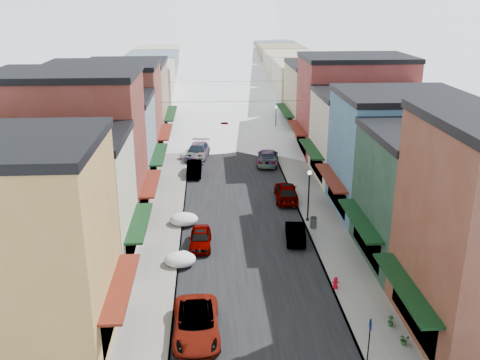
{
  "coord_description": "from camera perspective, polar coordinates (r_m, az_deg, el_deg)",
  "views": [
    {
      "loc": [
        -2.76,
        -21.49,
        18.03
      ],
      "look_at": [
        0.0,
        23.54,
        2.27
      ],
      "focal_mm": 40.0,
      "sensor_mm": 36.0,
      "label": 1
    }
  ],
  "objects": [
    {
      "name": "streetlamp_near",
      "position": [
        44.1,
        7.36,
        -0.99
      ],
      "size": [
        0.36,
        0.36,
        4.35
      ],
      "color": "black",
      "rests_on": "sidewalk_right"
    },
    {
      "name": "car_dark_hatch",
      "position": [
        56.18,
        -4.91,
        1.21
      ],
      "size": [
        1.54,
        4.29,
        1.41
      ],
      "primitive_type": "imported",
      "rotation": [
        0.0,
        0.0,
        -0.01
      ],
      "color": "black",
      "rests_on": "ground"
    },
    {
      "name": "bldg_l_brick_near",
      "position": [
        44.96,
        -17.48,
        3.17
      ],
      "size": [
        12.3,
        8.2,
        12.5
      ],
      "color": "maroon",
      "rests_on": "ground"
    },
    {
      "name": "snow_pile_mid",
      "position": [
        44.39,
        -5.97,
        -4.16
      ],
      "size": [
        2.33,
        2.64,
        0.99
      ],
      "color": "white",
      "rests_on": "ground"
    },
    {
      "name": "bldg_r_blue",
      "position": [
        47.15,
        16.43,
        2.73
      ],
      "size": [
        11.3,
        9.2,
        10.5
      ],
      "color": "teal",
      "rests_on": "ground"
    },
    {
      "name": "mountain_ridge",
      "position": [
        299.16,
        -7.08,
        18.41
      ],
      "size": [
        670.0,
        340.0,
        34.0
      ],
      "color": "silver",
      "rests_on": "ground"
    },
    {
      "name": "car_lane_white",
      "position": [
        93.62,
        -1.38,
        8.67
      ],
      "size": [
        3.07,
        6.23,
        1.7
      ],
      "primitive_type": "imported",
      "rotation": [
        0.0,
        0.0,
        3.1
      ],
      "color": "silver",
      "rests_on": "ground"
    },
    {
      "name": "curb_right",
      "position": [
        83.81,
        1.93,
        6.87
      ],
      "size": [
        0.1,
        160.0,
        0.15
      ],
      "primitive_type": "cube",
      "color": "slate",
      "rests_on": "ground"
    },
    {
      "name": "planter_far",
      "position": [
        32.52,
        15.75,
        -14.27
      ],
      "size": [
        0.4,
        0.4,
        0.62
      ],
      "primitive_type": "imported",
      "rotation": [
        0.0,
        0.0,
        0.19
      ],
      "color": "#285527",
      "rests_on": "sidewalk_right"
    },
    {
      "name": "bldg_l_tan",
      "position": [
        71.47,
        -11.97,
        8.34
      ],
      "size": [
        11.3,
        11.2,
        10.0
      ],
      "color": "#927360",
      "rests_on": "ground"
    },
    {
      "name": "trash_can",
      "position": [
        43.55,
        7.83,
        -4.51
      ],
      "size": [
        0.54,
        0.54,
        0.92
      ],
      "color": "#545659",
      "rests_on": "sidewalk_right"
    },
    {
      "name": "fire_hydrant",
      "position": [
        35.4,
        10.15,
        -10.75
      ],
      "size": [
        0.46,
        0.35,
        0.79
      ],
      "color": "red",
      "rests_on": "sidewalk_right"
    },
    {
      "name": "car_silver_wagon",
      "position": [
        61.84,
        -4.55,
        3.06
      ],
      "size": [
        3.16,
        6.13,
        1.7
      ],
      "primitive_type": "imported",
      "rotation": [
        0.0,
        0.0,
        -0.14
      ],
      "color": "#9A9EA2",
      "rests_on": "ground"
    },
    {
      "name": "bldg_l_grayblue",
      "position": [
        53.3,
        -14.71,
        3.92
      ],
      "size": [
        11.3,
        9.2,
        9.0
      ],
      "color": "#7892A0",
      "rests_on": "ground"
    },
    {
      "name": "planter_near",
      "position": [
        31.27,
        17.09,
        -15.96
      ],
      "size": [
        0.61,
        0.56,
        0.58
      ],
      "primitive_type": "imported",
      "rotation": [
        0.0,
        0.0,
        0.24
      ],
      "color": "#2E5C29",
      "rests_on": "sidewalk_right"
    },
    {
      "name": "parking_sign",
      "position": [
        28.97,
        13.64,
        -15.91
      ],
      "size": [
        0.07,
        0.34,
        2.49
      ],
      "color": "black",
      "rests_on": "sidewalk_right"
    },
    {
      "name": "bldg_l_cream",
      "position": [
        37.95,
        -19.23,
        -2.35
      ],
      "size": [
        11.3,
        8.2,
        9.5
      ],
      "color": "beige",
      "rests_on": "ground"
    },
    {
      "name": "bldg_r_brick_far",
      "position": [
        64.01,
        12.03,
        7.78
      ],
      "size": [
        13.3,
        9.2,
        11.5
      ],
      "color": "maroon",
      "rests_on": "ground"
    },
    {
      "name": "bldg_r_cream",
      "position": [
        55.73,
        13.82,
        4.64
      ],
      "size": [
        12.3,
        9.2,
        9.0
      ],
      "color": "beige",
      "rests_on": "ground"
    },
    {
      "name": "sidewalk_right",
      "position": [
        83.97,
        2.99,
        6.88
      ],
      "size": [
        3.2,
        160.0,
        0.15
      ],
      "primitive_type": "cube",
      "color": "gray",
      "rests_on": "ground"
    },
    {
      "name": "road",
      "position": [
        83.51,
        -1.54,
        6.78
      ],
      "size": [
        10.0,
        160.0,
        0.01
      ],
      "primitive_type": "cube",
      "color": "black",
      "rests_on": "ground"
    },
    {
      "name": "car_white_suv",
      "position": [
        30.71,
        -4.69,
        -15.04
      ],
      "size": [
        2.69,
        5.56,
        1.53
      ],
      "primitive_type": "imported",
      "rotation": [
        0.0,
        0.0,
        0.03
      ],
      "color": "white",
      "rests_on": "ground"
    },
    {
      "name": "bldg_r_green",
      "position": [
        39.4,
        20.62,
        -1.73
      ],
      "size": [
        11.3,
        9.2,
        9.5
      ],
      "color": "#1B3829",
      "rests_on": "ground"
    },
    {
      "name": "car_lane_silver",
      "position": [
        73.31,
        -1.73,
        5.63
      ],
      "size": [
        2.19,
        4.66,
        1.54
      ],
      "primitive_type": "imported",
      "rotation": [
        0.0,
        0.0,
        0.08
      ],
      "color": "#A0A2A8",
      "rests_on": "ground"
    },
    {
      "name": "car_black_sedan",
      "position": [
        59.75,
        2.96,
        2.49
      ],
      "size": [
        3.08,
        5.96,
        1.65
      ],
      "primitive_type": "imported",
      "rotation": [
        0.0,
        0.0,
        3.0
      ],
      "color": "black",
      "rests_on": "ground"
    },
    {
      "name": "car_silver_sedan",
      "position": [
        40.42,
        -4.24,
        -6.23
      ],
      "size": [
        1.71,
        4.02,
        1.36
      ],
      "primitive_type": "imported",
      "rotation": [
        0.0,
        0.0,
        -0.03
      ],
      "color": "gray",
      "rests_on": "ground"
    },
    {
      "name": "bldg_l_yellow",
      "position": [
        30.16,
        -23.55,
        -6.49
      ],
      "size": [
        11.3,
        8.7,
        11.5
      ],
      "color": "#C19047",
      "rests_on": "ground"
    },
    {
      "name": "snow_pile_far",
      "position": [
        61.74,
        -5.34,
        2.65
      ],
      "size": [
        2.39,
        2.67,
        1.01
      ],
      "color": "white",
      "rests_on": "ground"
    },
    {
      "name": "car_gray_suv",
      "position": [
        49.25,
        4.96,
        -1.24
      ],
      "size": [
        2.31,
        5.11,
        1.7
      ],
      "primitive_type": "imported",
      "rotation": [
        0.0,
        0.0,
        3.08
      ],
      "color": "#A1A4A9",
      "rests_on": "ground"
    },
    {
      "name": "sidewalk_left",
      "position": [
        83.54,
        -6.1,
        6.73
      ],
      "size": [
        3.2,
        160.0,
        0.15
      ],
      "primitive_type": "cube",
      "color": "gray",
      "rests_on": "ground"
    },
    {
      "name": "distant_blocks",
      "position": [
        105.47,
        -2.02,
        11.59
      ],
      "size": [
        34.0,
        55.0,
        8.0
      ],
      "color": "gray",
      "rests_on": "ground"
    },
    {
      "name": "snow_pile_near",
      "position": [
        38.09,
        -6.37,
        -8.37
      ],
      "size": [
        2.21,
        2.56,
        0.93
      ],
      "color": "white",
      "rests_on": "ground"
    },
    {
      "name": "bldg_l_brick_far",
      "position": [
        61.86,
        -14.19,
        6.99
      ],
      "size": [
        13.3,
        9.2,
        11.0
      ],
      "color": "brown",
      "rests_on": "ground"
    },
    {
      "name": "curb_left",
      "position": [
        83.48,
        -5.03,
        6.76
      ],
      "size": [
        0.1,
        160.0,
        0.15
      ],
      "primitive_type": "cube",
      "color": "slate",
      "rests_on": "ground"
    },
    {
      "name": "streetlamp_far",
      "position": [
        71.63,
        3.85,
        6.76
      ],
      "size": [
        0.32,
        0.32,
        3.87
      ],
      "color": "black",
      "rests_on": "sidewalk_right"
    },
    {
      "name": "overhead_cables",
      "position": [
        70.06,
        -1.22,
        9.52
      ],
      "size": [
        16.4,
        15.04,
        0.04
      ],
      "color": "black",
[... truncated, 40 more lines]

